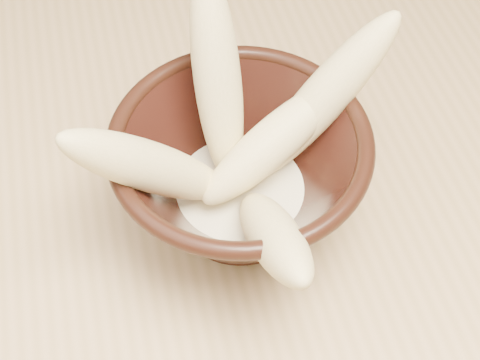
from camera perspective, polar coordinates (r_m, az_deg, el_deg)
The scene contains 8 objects.
table at distance 0.57m, azimuth 2.43°, elevation -10.71°, with size 1.20×0.80×0.75m.
bowl at distance 0.47m, azimuth 0.00°, elevation 0.60°, with size 0.18×0.18×0.10m.
milk_puddle at distance 0.49m, azimuth 0.00°, elevation -1.08°, with size 0.10×0.10×0.01m, color beige.
banana_upright at distance 0.46m, azimuth -1.94°, elevation 8.66°, with size 0.03×0.03×0.16m, color #D3C27C.
banana_left at distance 0.43m, azimuth -7.59°, elevation 1.10°, with size 0.03×0.03×0.15m, color #D3C27C.
banana_right at distance 0.47m, azimuth 7.00°, elevation 6.85°, with size 0.03×0.03×0.15m, color #D3C27C.
banana_across at distance 0.46m, azimuth 2.71°, elevation 3.17°, with size 0.03×0.03×0.13m, color #D3C27C.
banana_front at distance 0.42m, azimuth 2.85°, elevation -4.78°, with size 0.03×0.03×0.13m, color #D3C27C.
Camera 1 is at (-0.08, -0.23, 1.18)m, focal length 50.00 mm.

